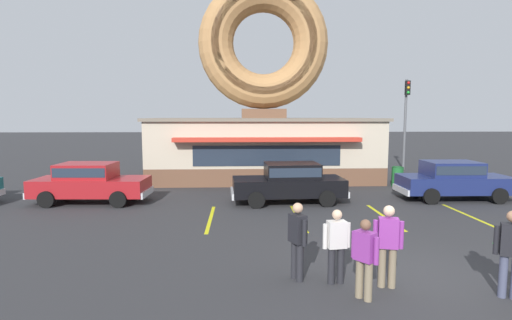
{
  "coord_description": "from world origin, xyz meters",
  "views": [
    {
      "loc": [
        -3.64,
        -8.28,
        3.46
      ],
      "look_at": [
        -3.08,
        5.0,
        2.0
      ],
      "focal_mm": 28.0,
      "sensor_mm": 36.0,
      "label": 1
    }
  ],
  "objects_px": {
    "car_navy": "(453,179)",
    "pedestrian_crossing_woman": "(297,237)",
    "pedestrian_clipboard_woman": "(388,242)",
    "traffic_light_pole": "(406,112)",
    "car_black": "(289,181)",
    "pedestrian_hooded_kid": "(511,250)",
    "car_red": "(90,181)",
    "trash_bin": "(397,176)",
    "pedestrian_leather_jacket_man": "(336,243)",
    "pedestrian_blue_sweater_man": "(365,256)"
  },
  "relations": [
    {
      "from": "car_navy",
      "to": "pedestrian_crossing_woman",
      "type": "height_order",
      "value": "pedestrian_crossing_woman"
    },
    {
      "from": "pedestrian_clipboard_woman",
      "to": "pedestrian_crossing_woman",
      "type": "height_order",
      "value": "pedestrian_clipboard_woman"
    },
    {
      "from": "car_navy",
      "to": "traffic_light_pole",
      "type": "distance_m",
      "value": 9.82
    },
    {
      "from": "car_black",
      "to": "car_navy",
      "type": "bearing_deg",
      "value": 2.59
    },
    {
      "from": "pedestrian_hooded_kid",
      "to": "car_red",
      "type": "bearing_deg",
      "value": 141.15
    },
    {
      "from": "car_red",
      "to": "trash_bin",
      "type": "relative_size",
      "value": 4.74
    },
    {
      "from": "traffic_light_pole",
      "to": "trash_bin",
      "type": "bearing_deg",
      "value": -115.32
    },
    {
      "from": "pedestrian_clipboard_woman",
      "to": "car_black",
      "type": "bearing_deg",
      "value": 96.91
    },
    {
      "from": "pedestrian_clipboard_woman",
      "to": "pedestrian_crossing_woman",
      "type": "relative_size",
      "value": 1.02
    },
    {
      "from": "pedestrian_leather_jacket_man",
      "to": "car_red",
      "type": "bearing_deg",
      "value": 134.44
    },
    {
      "from": "pedestrian_hooded_kid",
      "to": "trash_bin",
      "type": "relative_size",
      "value": 1.75
    },
    {
      "from": "pedestrian_blue_sweater_man",
      "to": "pedestrian_hooded_kid",
      "type": "distance_m",
      "value": 2.78
    },
    {
      "from": "pedestrian_crossing_woman",
      "to": "pedestrian_blue_sweater_man",
      "type": "bearing_deg",
      "value": -40.02
    },
    {
      "from": "pedestrian_crossing_woman",
      "to": "pedestrian_hooded_kid",
      "type": "bearing_deg",
      "value": -14.75
    },
    {
      "from": "car_navy",
      "to": "car_black",
      "type": "distance_m",
      "value": 6.89
    },
    {
      "from": "pedestrian_hooded_kid",
      "to": "pedestrian_crossing_woman",
      "type": "height_order",
      "value": "pedestrian_hooded_kid"
    },
    {
      "from": "pedestrian_crossing_woman",
      "to": "trash_bin",
      "type": "bearing_deg",
      "value": 59.27
    },
    {
      "from": "pedestrian_leather_jacket_man",
      "to": "traffic_light_pole",
      "type": "height_order",
      "value": "traffic_light_pole"
    },
    {
      "from": "pedestrian_blue_sweater_man",
      "to": "pedestrian_crossing_woman",
      "type": "relative_size",
      "value": 0.93
    },
    {
      "from": "pedestrian_leather_jacket_man",
      "to": "traffic_light_pole",
      "type": "relative_size",
      "value": 0.27
    },
    {
      "from": "car_navy",
      "to": "pedestrian_hooded_kid",
      "type": "height_order",
      "value": "pedestrian_hooded_kid"
    },
    {
      "from": "pedestrian_hooded_kid",
      "to": "pedestrian_crossing_woman",
      "type": "bearing_deg",
      "value": 165.25
    },
    {
      "from": "trash_bin",
      "to": "traffic_light_pole",
      "type": "bearing_deg",
      "value": 64.68
    },
    {
      "from": "car_black",
      "to": "trash_bin",
      "type": "distance_m",
      "value": 6.86
    },
    {
      "from": "pedestrian_clipboard_woman",
      "to": "traffic_light_pole",
      "type": "distance_m",
      "value": 19.4
    },
    {
      "from": "car_red",
      "to": "pedestrian_blue_sweater_man",
      "type": "height_order",
      "value": "car_red"
    },
    {
      "from": "pedestrian_hooded_kid",
      "to": "pedestrian_clipboard_woman",
      "type": "relative_size",
      "value": 1.01
    },
    {
      "from": "car_black",
      "to": "trash_bin",
      "type": "xyz_separation_m",
      "value": [
        5.85,
        3.56,
        -0.37
      ]
    },
    {
      "from": "car_red",
      "to": "trash_bin",
      "type": "height_order",
      "value": "car_red"
    },
    {
      "from": "pedestrian_hooded_kid",
      "to": "pedestrian_crossing_woman",
      "type": "xyz_separation_m",
      "value": [
        -3.91,
        1.03,
        -0.03
      ]
    },
    {
      "from": "pedestrian_leather_jacket_man",
      "to": "pedestrian_hooded_kid",
      "type": "bearing_deg",
      "value": -14.57
    },
    {
      "from": "car_red",
      "to": "pedestrian_crossing_woman",
      "type": "bearing_deg",
      "value": -47.72
    },
    {
      "from": "pedestrian_crossing_woman",
      "to": "car_red",
      "type": "bearing_deg",
      "value": 132.28
    },
    {
      "from": "car_black",
      "to": "traffic_light_pole",
      "type": "relative_size",
      "value": 0.8
    },
    {
      "from": "pedestrian_crossing_woman",
      "to": "car_navy",
      "type": "bearing_deg",
      "value": 45.86
    },
    {
      "from": "car_navy",
      "to": "pedestrian_hooded_kid",
      "type": "xyz_separation_m",
      "value": [
        -3.77,
        -8.94,
        0.08
      ]
    },
    {
      "from": "car_black",
      "to": "pedestrian_crossing_woman",
      "type": "height_order",
      "value": "pedestrian_crossing_woman"
    },
    {
      "from": "pedestrian_hooded_kid",
      "to": "trash_bin",
      "type": "distance_m",
      "value": 12.5
    },
    {
      "from": "pedestrian_hooded_kid",
      "to": "traffic_light_pole",
      "type": "height_order",
      "value": "traffic_light_pole"
    },
    {
      "from": "car_black",
      "to": "pedestrian_clipboard_woman",
      "type": "bearing_deg",
      "value": -83.09
    },
    {
      "from": "trash_bin",
      "to": "traffic_light_pole",
      "type": "relative_size",
      "value": 0.17
    },
    {
      "from": "pedestrian_leather_jacket_man",
      "to": "trash_bin",
      "type": "relative_size",
      "value": 1.6
    },
    {
      "from": "car_navy",
      "to": "pedestrian_leather_jacket_man",
      "type": "distance_m",
      "value": 10.66
    },
    {
      "from": "pedestrian_clipboard_woman",
      "to": "pedestrian_blue_sweater_man",
      "type": "bearing_deg",
      "value": -141.43
    },
    {
      "from": "pedestrian_clipboard_woman",
      "to": "pedestrian_hooded_kid",
      "type": "bearing_deg",
      "value": -15.19
    },
    {
      "from": "pedestrian_crossing_woman",
      "to": "traffic_light_pole",
      "type": "bearing_deg",
      "value": 61.09
    },
    {
      "from": "pedestrian_crossing_woman",
      "to": "trash_bin",
      "type": "relative_size",
      "value": 1.71
    },
    {
      "from": "car_black",
      "to": "pedestrian_clipboard_woman",
      "type": "height_order",
      "value": "pedestrian_clipboard_woman"
    },
    {
      "from": "car_black",
      "to": "pedestrian_leather_jacket_man",
      "type": "distance_m",
      "value": 7.81
    },
    {
      "from": "car_navy",
      "to": "pedestrian_leather_jacket_man",
      "type": "height_order",
      "value": "car_navy"
    }
  ]
}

